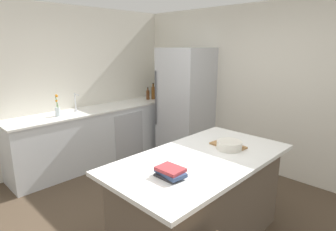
{
  "coord_description": "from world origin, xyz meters",
  "views": [
    {
      "loc": [
        1.95,
        -1.85,
        1.96
      ],
      "look_at": [
        -0.72,
        0.88,
        1.0
      ],
      "focal_mm": 29.56,
      "sensor_mm": 36.0,
      "label": 1
    }
  ],
  "objects_px": {
    "wine_bottle": "(157,90)",
    "mixing_bowl": "(229,145)",
    "kitchen_island": "(200,199)",
    "vinegar_bottle": "(157,94)",
    "refrigerator": "(185,103)",
    "syrup_bottle": "(148,95)",
    "cutting_board": "(228,145)",
    "flower_vase": "(58,110)",
    "sink_faucet": "(76,102)",
    "whiskey_bottle": "(153,92)",
    "cookbook_stack": "(170,172)"
  },
  "relations": [
    {
      "from": "wine_bottle",
      "to": "sink_faucet",
      "type": "bearing_deg",
      "value": -90.38
    },
    {
      "from": "whiskey_bottle",
      "to": "vinegar_bottle",
      "type": "bearing_deg",
      "value": 75.66
    },
    {
      "from": "syrup_bottle",
      "to": "cutting_board",
      "type": "xyz_separation_m",
      "value": [
        2.57,
        -1.13,
        -0.1
      ]
    },
    {
      "from": "refrigerator",
      "to": "whiskey_bottle",
      "type": "distance_m",
      "value": 0.84
    },
    {
      "from": "vinegar_bottle",
      "to": "syrup_bottle",
      "type": "bearing_deg",
      "value": -111.55
    },
    {
      "from": "mixing_bowl",
      "to": "whiskey_bottle",
      "type": "bearing_deg",
      "value": 153.24
    },
    {
      "from": "refrigerator",
      "to": "syrup_bottle",
      "type": "height_order",
      "value": "refrigerator"
    },
    {
      "from": "wine_bottle",
      "to": "whiskey_bottle",
      "type": "relative_size",
      "value": 1.19
    },
    {
      "from": "refrigerator",
      "to": "whiskey_bottle",
      "type": "relative_size",
      "value": 6.1
    },
    {
      "from": "whiskey_bottle",
      "to": "cutting_board",
      "type": "bearing_deg",
      "value": -26.09
    },
    {
      "from": "cookbook_stack",
      "to": "cutting_board",
      "type": "distance_m",
      "value": 0.94
    },
    {
      "from": "sink_faucet",
      "to": "syrup_bottle",
      "type": "distance_m",
      "value": 1.51
    },
    {
      "from": "sink_faucet",
      "to": "whiskey_bottle",
      "type": "relative_size",
      "value": 0.94
    },
    {
      "from": "refrigerator",
      "to": "vinegar_bottle",
      "type": "relative_size",
      "value": 7.56
    },
    {
      "from": "wine_bottle",
      "to": "vinegar_bottle",
      "type": "relative_size",
      "value": 1.48
    },
    {
      "from": "refrigerator",
      "to": "vinegar_bottle",
      "type": "bearing_deg",
      "value": 175.24
    },
    {
      "from": "refrigerator",
      "to": "syrup_bottle",
      "type": "xyz_separation_m",
      "value": [
        -0.88,
        -0.12,
        0.06
      ]
    },
    {
      "from": "whiskey_bottle",
      "to": "cookbook_stack",
      "type": "bearing_deg",
      "value": -40.23
    },
    {
      "from": "wine_bottle",
      "to": "mixing_bowl",
      "type": "xyz_separation_m",
      "value": [
        2.64,
        -1.48,
        -0.12
      ]
    },
    {
      "from": "kitchen_island",
      "to": "whiskey_bottle",
      "type": "xyz_separation_m",
      "value": [
        -2.49,
        1.66,
        0.6
      ]
    },
    {
      "from": "wine_bottle",
      "to": "whiskey_bottle",
      "type": "height_order",
      "value": "wine_bottle"
    },
    {
      "from": "kitchen_island",
      "to": "cookbook_stack",
      "type": "xyz_separation_m",
      "value": [
        0.07,
        -0.51,
        0.5
      ]
    },
    {
      "from": "kitchen_island",
      "to": "syrup_bottle",
      "type": "height_order",
      "value": "syrup_bottle"
    },
    {
      "from": "whiskey_bottle",
      "to": "cutting_board",
      "type": "distance_m",
      "value": 2.8
    },
    {
      "from": "refrigerator",
      "to": "cookbook_stack",
      "type": "height_order",
      "value": "refrigerator"
    },
    {
      "from": "flower_vase",
      "to": "whiskey_bottle",
      "type": "relative_size",
      "value": 1.04
    },
    {
      "from": "sink_faucet",
      "to": "whiskey_bottle",
      "type": "height_order",
      "value": "whiskey_bottle"
    },
    {
      "from": "kitchen_island",
      "to": "flower_vase",
      "type": "distance_m",
      "value": 2.58
    },
    {
      "from": "whiskey_bottle",
      "to": "cutting_board",
      "type": "relative_size",
      "value": 0.86
    },
    {
      "from": "wine_bottle",
      "to": "syrup_bottle",
      "type": "bearing_deg",
      "value": -85.78
    },
    {
      "from": "kitchen_island",
      "to": "wine_bottle",
      "type": "xyz_separation_m",
      "value": [
        -2.56,
        1.84,
        0.62
      ]
    },
    {
      "from": "kitchen_island",
      "to": "vinegar_bottle",
      "type": "xyz_separation_m",
      "value": [
        -2.47,
        1.74,
        0.57
      ]
    },
    {
      "from": "mixing_bowl",
      "to": "cutting_board",
      "type": "height_order",
      "value": "mixing_bowl"
    },
    {
      "from": "mixing_bowl",
      "to": "cutting_board",
      "type": "xyz_separation_m",
      "value": [
        -0.05,
        0.06,
        -0.03
      ]
    },
    {
      "from": "whiskey_bottle",
      "to": "syrup_bottle",
      "type": "distance_m",
      "value": 0.12
    },
    {
      "from": "sink_faucet",
      "to": "mixing_bowl",
      "type": "height_order",
      "value": "sink_faucet"
    },
    {
      "from": "flower_vase",
      "to": "mixing_bowl",
      "type": "height_order",
      "value": "flower_vase"
    },
    {
      "from": "wine_bottle",
      "to": "refrigerator",
      "type": "bearing_deg",
      "value": -10.37
    },
    {
      "from": "sink_faucet",
      "to": "whiskey_bottle",
      "type": "bearing_deg",
      "value": 87.04
    },
    {
      "from": "flower_vase",
      "to": "sink_faucet",
      "type": "bearing_deg",
      "value": 103.14
    },
    {
      "from": "syrup_bottle",
      "to": "cookbook_stack",
      "type": "xyz_separation_m",
      "value": [
        2.62,
        -2.07,
        -0.07
      ]
    },
    {
      "from": "refrigerator",
      "to": "mixing_bowl",
      "type": "relative_size",
      "value": 7.43
    },
    {
      "from": "whiskey_bottle",
      "to": "cookbook_stack",
      "type": "distance_m",
      "value": 3.37
    },
    {
      "from": "kitchen_island",
      "to": "refrigerator",
      "type": "distance_m",
      "value": 2.41
    },
    {
      "from": "flower_vase",
      "to": "vinegar_bottle",
      "type": "distance_m",
      "value": 2.03
    },
    {
      "from": "whiskey_bottle",
      "to": "cookbook_stack",
      "type": "xyz_separation_m",
      "value": [
        2.57,
        -2.17,
        -0.11
      ]
    },
    {
      "from": "flower_vase",
      "to": "cutting_board",
      "type": "height_order",
      "value": "flower_vase"
    },
    {
      "from": "mixing_bowl",
      "to": "cutting_board",
      "type": "distance_m",
      "value": 0.09
    },
    {
      "from": "wine_bottle",
      "to": "whiskey_bottle",
      "type": "bearing_deg",
      "value": -68.66
    },
    {
      "from": "flower_vase",
      "to": "cutting_board",
      "type": "distance_m",
      "value": 2.62
    }
  ]
}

